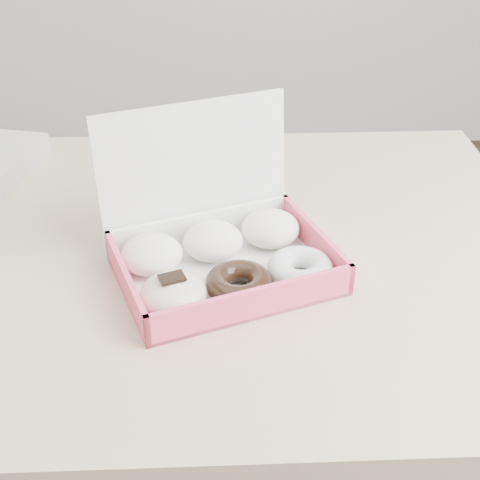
{
  "coord_description": "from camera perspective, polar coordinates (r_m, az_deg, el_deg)",
  "views": [
    {
      "loc": [
        0.1,
        -0.83,
        1.29
      ],
      "look_at": [
        0.13,
        -0.11,
        0.83
      ],
      "focal_mm": 50.0,
      "sensor_mm": 36.0,
      "label": 1
    }
  ],
  "objects": [
    {
      "name": "table",
      "position": [
        1.04,
        -7.51,
        -4.09
      ],
      "size": [
        1.2,
        0.8,
        0.75
      ],
      "color": "tan",
      "rests_on": "ground"
    },
    {
      "name": "donut_box",
      "position": [
        0.92,
        -1.82,
        -0.93
      ],
      "size": [
        0.35,
        0.32,
        0.21
      ],
      "rotation": [
        0.0,
        0.0,
        0.35
      ],
      "color": "white",
      "rests_on": "table"
    }
  ]
}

